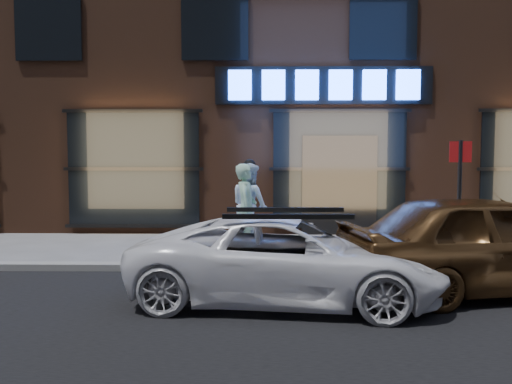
# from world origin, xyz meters

# --- Properties ---
(ground) EXTENTS (90.00, 90.00, 0.00)m
(ground) POSITION_xyz_m (0.00, 0.00, 0.00)
(ground) COLOR slate
(ground) RESTS_ON ground
(curb) EXTENTS (60.00, 0.25, 0.12)m
(curb) POSITION_xyz_m (0.00, 0.00, 0.06)
(curb) COLOR gray
(curb) RESTS_ON ground
(storefront_building) EXTENTS (30.20, 8.28, 10.30)m
(storefront_building) POSITION_xyz_m (-0.00, 7.99, 5.15)
(storefront_building) COLOR #54301E
(storefront_building) RESTS_ON ground
(man_bowtie) EXTENTS (0.44, 0.65, 1.76)m
(man_bowtie) POSITION_xyz_m (-2.18, 1.62, 0.88)
(man_bowtie) COLOR #A9DEC4
(man_bowtie) RESTS_ON ground
(man_cap) EXTENTS (1.04, 1.09, 1.76)m
(man_cap) POSITION_xyz_m (-2.12, 2.21, 0.88)
(man_cap) COLOR white
(man_cap) RESTS_ON ground
(white_suv) EXTENTS (4.18, 2.27, 1.11)m
(white_suv) POSITION_xyz_m (-1.54, -1.75, 0.56)
(white_suv) COLOR white
(white_suv) RESTS_ON ground
(gold_sedan) EXTENTS (4.37, 2.39, 1.41)m
(gold_sedan) POSITION_xyz_m (1.26, -1.30, 0.70)
(gold_sedan) COLOR brown
(gold_sedan) RESTS_ON ground
(sign_post) EXTENTS (0.34, 0.11, 2.16)m
(sign_post) POSITION_xyz_m (1.40, 0.10, 1.31)
(sign_post) COLOR #262628
(sign_post) RESTS_ON ground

